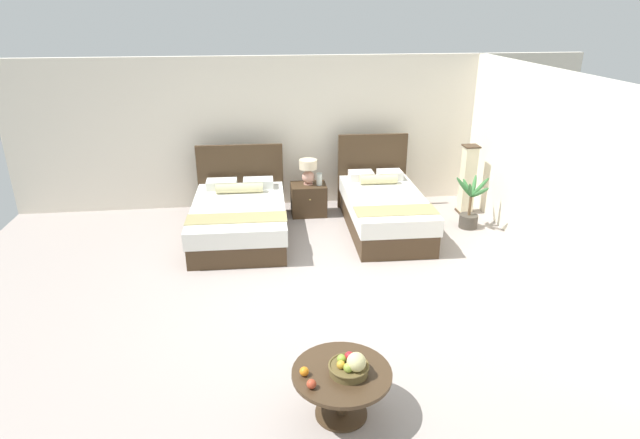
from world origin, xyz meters
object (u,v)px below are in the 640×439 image
at_px(bed_near_corner, 384,209).
at_px(loose_orange, 304,371).
at_px(floor_lamp_corner, 468,180).
at_px(nightstand, 309,199).
at_px(fruit_bowl, 350,366).
at_px(coffee_table, 342,382).
at_px(potted_palm, 470,211).
at_px(table_lamp, 308,170).
at_px(loose_apple, 311,384).
at_px(bed_near_window, 239,217).
at_px(vase, 319,179).

bearing_deg(bed_near_corner, loose_orange, -112.28).
bearing_deg(floor_lamp_corner, nightstand, 174.81).
distance_m(bed_near_corner, floor_lamp_corner, 1.64).
distance_m(fruit_bowl, loose_orange, 0.38).
bearing_deg(coffee_table, bed_near_corner, 71.70).
distance_m(nightstand, potted_palm, 2.59).
distance_m(table_lamp, loose_orange, 4.74).
height_order(loose_apple, potted_palm, potted_palm).
relative_size(fruit_bowl, loose_apple, 4.35).
distance_m(loose_apple, floor_lamp_corner, 5.55).
bearing_deg(nightstand, fruit_bowl, -91.68).
distance_m(bed_near_window, loose_orange, 3.98).
bearing_deg(potted_palm, loose_orange, -127.80).
relative_size(table_lamp, fruit_bowl, 1.22).
height_order(vase, potted_palm, potted_palm).
distance_m(bed_near_window, table_lamp, 1.44).
relative_size(vase, floor_lamp_corner, 0.17).
bearing_deg(potted_palm, loose_apple, -126.27).
bearing_deg(bed_near_window, vase, 29.02).
relative_size(bed_near_corner, nightstand, 3.83).
bearing_deg(bed_near_window, nightstand, 34.05).
xyz_separation_m(vase, loose_orange, (-0.69, -4.64, -0.14)).
relative_size(loose_orange, floor_lamp_corner, 0.07).
relative_size(bed_near_corner, floor_lamp_corner, 1.91).
xyz_separation_m(bed_near_corner, coffee_table, (-1.29, -3.92, 0.01)).
bearing_deg(fruit_bowl, table_lamp, 88.32).
height_order(bed_near_window, bed_near_corner, bed_near_corner).
bearing_deg(table_lamp, bed_near_window, -145.26).
height_order(bed_near_corner, nightstand, bed_near_corner).
distance_m(coffee_table, loose_orange, 0.34).
height_order(vase, coffee_table, vase).
xyz_separation_m(bed_near_corner, nightstand, (-1.09, 0.76, -0.07)).
height_order(floor_lamp_corner, potted_palm, floor_lamp_corner).
xyz_separation_m(nightstand, floor_lamp_corner, (2.62, -0.24, 0.32)).
height_order(bed_near_corner, loose_orange, bed_near_corner).
relative_size(bed_near_corner, table_lamp, 5.30).
xyz_separation_m(bed_near_corner, floor_lamp_corner, (1.53, 0.52, 0.25)).
relative_size(coffee_table, loose_apple, 10.68).
distance_m(bed_near_corner, fruit_bowl, 4.14).
height_order(nightstand, vase, vase).
height_order(loose_apple, floor_lamp_corner, floor_lamp_corner).
relative_size(loose_apple, potted_palm, 0.09).
distance_m(nightstand, floor_lamp_corner, 2.65).
xyz_separation_m(nightstand, vase, (0.17, -0.04, 0.36)).
bearing_deg(loose_orange, nightstand, 83.72).
bearing_deg(vase, loose_apple, -97.66).
relative_size(bed_near_window, coffee_table, 2.58).
bearing_deg(fruit_bowl, potted_palm, 56.08).
relative_size(fruit_bowl, potted_palm, 0.40).
relative_size(coffee_table, loose_orange, 10.90).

